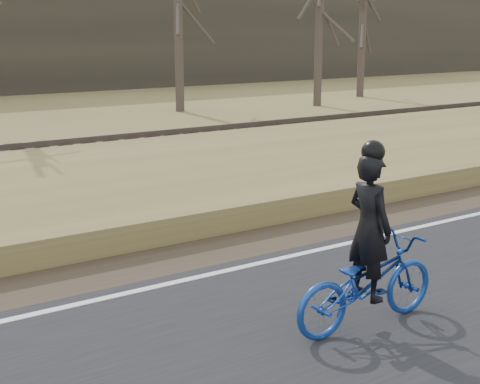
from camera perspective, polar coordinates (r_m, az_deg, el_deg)
ground at (r=10.09m, az=5.38°, el=-6.06°), size 120.00×120.00×0.00m
road at (r=8.41m, az=16.13°, el=-10.56°), size 120.00×6.00×0.06m
edge_line at (r=10.21m, az=4.69°, el=-5.40°), size 120.00×0.12×0.01m
shoulder at (r=10.99m, az=1.52°, el=-4.19°), size 120.00×1.60×0.04m
embankment at (r=13.43m, az=-5.71°, el=-0.02°), size 120.00×5.00×0.44m
ballast at (r=16.82m, az=-11.66°, el=2.61°), size 120.00×3.00×0.45m
railroad at (r=16.77m, az=-11.71°, el=3.63°), size 120.00×2.40×0.29m
cyclist at (r=7.80m, az=10.82°, el=-6.53°), size 2.01×0.70×2.18m
bare_tree_center at (r=28.09m, az=-5.31°, el=14.96°), size 0.36×0.36×7.97m
bare_tree_right at (r=30.24m, az=6.78°, el=14.07°), size 0.36×0.36×7.15m
bare_tree_far_right at (r=34.58m, az=10.43°, el=13.82°), size 0.36×0.36×7.04m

